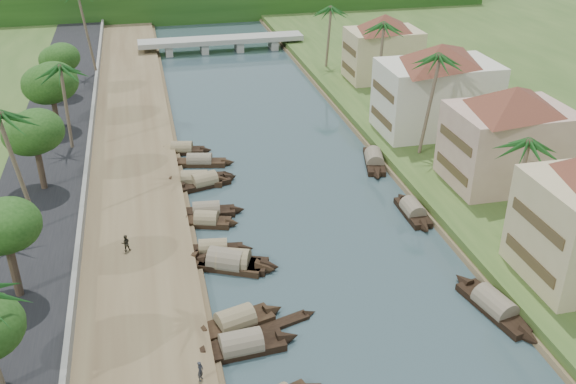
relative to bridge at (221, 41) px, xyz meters
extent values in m
plane|color=#31454A|center=(0.00, -72.00, -1.72)|extent=(220.00, 220.00, 0.00)
cube|color=brown|center=(-16.00, -52.00, -1.32)|extent=(10.00, 180.00, 0.80)
cube|color=#334F1F|center=(19.00, -52.00, -1.12)|extent=(16.00, 180.00, 1.20)
cube|color=black|center=(-24.50, -52.00, -1.02)|extent=(8.00, 180.00, 1.40)
cube|color=slate|center=(-20.20, -52.00, -0.37)|extent=(0.40, 180.00, 1.10)
cube|color=#193D10|center=(0.00, 23.00, 2.28)|extent=(120.00, 4.00, 8.00)
cube|color=gray|center=(0.00, 0.00, 0.28)|extent=(28.00, 4.00, 0.80)
cube|color=gray|center=(-9.00, 0.00, -0.82)|extent=(1.20, 3.50, 1.80)
cube|color=gray|center=(-3.00, 0.00, -0.82)|extent=(1.20, 3.50, 1.80)
cube|color=gray|center=(3.00, 0.00, -0.82)|extent=(1.20, 3.50, 1.80)
cube|color=gray|center=(9.00, 0.00, -0.82)|extent=(1.20, 3.50, 1.80)
cube|color=#4E3D24|center=(12.95, -74.00, 1.48)|extent=(0.10, 6.40, 0.90)
cube|color=#4E3D24|center=(12.95, -74.00, 4.68)|extent=(0.10, 6.40, 0.90)
cube|color=#C6A48C|center=(20.00, -58.00, 3.23)|extent=(11.00, 8.00, 7.50)
pyramid|color=brown|center=(20.00, -58.00, 8.08)|extent=(14.11, 14.11, 2.20)
cube|color=#4E3D24|center=(14.45, -58.00, 1.35)|extent=(0.10, 6.40, 0.90)
cube|color=#4E3D24|center=(14.45, -58.00, 4.35)|extent=(0.10, 6.40, 0.90)
cube|color=beige|center=(19.00, -44.00, 3.48)|extent=(13.00, 8.00, 8.00)
pyramid|color=brown|center=(19.00, -44.00, 8.58)|extent=(15.59, 15.59, 2.20)
cube|color=#4E3D24|center=(12.45, -44.00, 1.48)|extent=(0.10, 6.40, 0.90)
cube|color=#4E3D24|center=(12.45, -44.00, 4.68)|extent=(0.10, 6.40, 0.90)
cube|color=#C5B284|center=(20.00, -24.00, 2.98)|extent=(10.00, 7.00, 7.00)
pyramid|color=brown|center=(20.00, -24.00, 7.58)|extent=(12.62, 12.62, 2.20)
cube|color=#4E3D24|center=(14.95, -24.00, 1.23)|extent=(0.10, 5.60, 0.90)
cube|color=#4E3D24|center=(14.95, -24.00, 4.03)|extent=(0.10, 5.60, 0.90)
cube|color=black|center=(-9.01, -75.37, -1.52)|extent=(6.09, 2.34, 0.70)
cone|color=black|center=(-5.71, -75.12, -1.44)|extent=(1.84, 1.84, 1.90)
cone|color=black|center=(-12.32, -75.61, -1.44)|extent=(1.84, 1.84, 1.90)
cylinder|color=#7A6B5C|center=(-9.01, -75.37, -1.14)|extent=(4.69, 2.31, 1.98)
cube|color=black|center=(-9.01, -72.79, -1.52)|extent=(5.81, 3.33, 0.70)
cone|color=black|center=(-6.07, -71.94, -1.44)|extent=(2.00, 2.06, 1.85)
cone|color=black|center=(-11.94, -73.64, -1.44)|extent=(2.00, 2.06, 1.85)
cylinder|color=#897857|center=(-9.01, -72.79, -1.14)|extent=(4.58, 3.04, 1.94)
cube|color=black|center=(-8.00, -65.31, -1.52)|extent=(5.91, 3.96, 0.70)
cone|color=black|center=(-5.14, -66.41, -1.44)|extent=(2.21, 2.37, 2.09)
cone|color=black|center=(-10.86, -64.21, -1.44)|extent=(2.21, 2.37, 2.09)
cylinder|color=#897857|center=(-8.00, -65.31, -1.14)|extent=(4.72, 3.57, 2.21)
cube|color=black|center=(-8.55, -65.14, -1.52)|extent=(6.33, 4.60, 0.70)
cone|color=black|center=(-5.57, -66.63, -1.44)|extent=(2.43, 2.51, 2.12)
cone|color=black|center=(-11.54, -63.65, -1.44)|extent=(2.43, 2.51, 2.12)
cylinder|color=#7A6B5C|center=(-8.55, -65.14, -1.14)|extent=(5.10, 4.04, 2.23)
cube|color=black|center=(-9.36, -62.95, -1.52)|extent=(5.14, 2.22, 0.70)
cone|color=black|center=(-6.62, -63.32, -1.44)|extent=(1.60, 1.59, 1.57)
cone|color=black|center=(-12.10, -62.58, -1.44)|extent=(1.60, 1.59, 1.57)
cylinder|color=#897857|center=(-9.36, -62.95, -1.14)|extent=(3.99, 2.12, 1.63)
cube|color=black|center=(-9.36, -58.04, -1.52)|extent=(4.62, 2.87, 0.70)
cone|color=black|center=(-7.07, -58.78, -1.44)|extent=(1.66, 1.78, 1.59)
cone|color=black|center=(-11.65, -57.30, -1.44)|extent=(1.66, 1.78, 1.59)
cylinder|color=#897857|center=(-9.36, -58.04, -1.14)|extent=(3.67, 2.62, 1.68)
cube|color=black|center=(-9.15, -56.22, -1.52)|extent=(5.39, 2.01, 0.70)
cone|color=black|center=(-6.23, -56.47, -1.44)|extent=(1.62, 1.54, 1.58)
cone|color=black|center=(-12.07, -55.97, -1.44)|extent=(1.62, 1.54, 1.58)
cylinder|color=#7A6B5C|center=(-9.15, -56.22, -1.14)|extent=(4.15, 1.97, 1.63)
cube|color=black|center=(-9.59, -49.65, -1.52)|extent=(5.85, 2.78, 0.70)
cone|color=black|center=(-6.52, -50.18, -1.44)|extent=(1.88, 1.91, 1.84)
cone|color=black|center=(-12.66, -49.11, -1.44)|extent=(1.88, 1.91, 1.84)
cylinder|color=#897857|center=(-9.59, -49.65, -1.14)|extent=(4.56, 2.62, 1.91)
cube|color=black|center=(-8.66, -50.23, -1.52)|extent=(5.46, 3.07, 0.70)
cone|color=black|center=(-5.88, -49.47, -1.44)|extent=(1.87, 1.94, 1.76)
cone|color=black|center=(-11.43, -50.98, -1.44)|extent=(1.87, 1.94, 1.76)
cylinder|color=#897857|center=(-8.66, -50.23, -1.14)|extent=(4.30, 2.82, 1.85)
cube|color=black|center=(-8.60, -45.11, -1.52)|extent=(5.81, 2.75, 0.70)
cone|color=black|center=(-5.56, -45.79, -1.44)|extent=(1.85, 1.72, 1.58)
cone|color=black|center=(-11.64, -44.43, -1.44)|extent=(1.85, 1.72, 1.58)
cylinder|color=#7A6B5C|center=(-8.60, -45.11, -1.14)|extent=(4.53, 2.52, 1.62)
cube|color=black|center=(-10.20, -41.45, -1.52)|extent=(5.14, 2.62, 0.70)
cone|color=black|center=(-7.54, -42.04, -1.44)|extent=(1.69, 1.71, 1.60)
cone|color=black|center=(-12.87, -40.86, -1.44)|extent=(1.69, 1.71, 1.60)
cylinder|color=#897857|center=(-10.20, -41.45, -1.14)|extent=(4.02, 2.43, 1.66)
cube|color=black|center=(9.83, -75.32, -1.52)|extent=(3.19, 6.92, 0.70)
cone|color=black|center=(9.09, -71.68, -1.44)|extent=(2.05, 2.19, 1.92)
cone|color=black|center=(10.57, -78.95, -1.44)|extent=(2.05, 2.19, 1.92)
cylinder|color=#7A6B5C|center=(9.83, -75.32, -1.14)|extent=(2.95, 5.39, 1.97)
cube|color=black|center=(9.60, -60.59, -1.52)|extent=(1.79, 5.45, 0.70)
cone|color=black|center=(9.63, -57.57, -1.44)|extent=(1.57, 1.58, 1.73)
cone|color=black|center=(9.57, -63.60, -1.44)|extent=(1.57, 1.58, 1.73)
cylinder|color=#7A6B5C|center=(9.60, -60.59, -1.14)|extent=(1.84, 4.17, 1.79)
cube|color=black|center=(9.96, -49.07, -1.52)|extent=(3.40, 6.79, 0.70)
cone|color=black|center=(10.84, -45.55, -1.44)|extent=(2.08, 2.20, 1.89)
cone|color=black|center=(9.08, -52.58, -1.44)|extent=(2.08, 2.20, 1.89)
cylinder|color=#7A6B5C|center=(9.96, -49.07, -1.14)|extent=(3.10, 5.31, 1.94)
cube|color=black|center=(-5.69, -73.28, -1.62)|extent=(4.12, 2.02, 0.35)
cone|color=black|center=(-3.52, -72.63, -1.62)|extent=(1.22, 1.15, 0.90)
cone|color=black|center=(-7.87, -73.94, -1.62)|extent=(1.22, 1.15, 0.90)
cube|color=black|center=(-8.37, -48.00, -1.62)|extent=(4.45, 1.35, 0.35)
cone|color=black|center=(-5.92, -48.27, -1.62)|extent=(1.19, 0.99, 0.88)
cone|color=black|center=(-10.82, -47.73, -1.62)|extent=(1.19, 0.99, 0.88)
cylinder|color=brown|center=(16.00, -66.72, 3.65)|extent=(0.61, 0.36, 8.35)
sphere|color=#1A501A|center=(16.00, -66.72, 7.65)|extent=(3.20, 3.20, 3.20)
cylinder|color=brown|center=(15.00, -49.94, 4.90)|extent=(1.63, 0.36, 10.82)
sphere|color=#1A501A|center=(15.00, -49.94, 10.11)|extent=(3.20, 3.20, 3.20)
cylinder|color=brown|center=(16.00, -33.29, 4.61)|extent=(0.67, 0.36, 10.27)
sphere|color=#1A501A|center=(16.00, -33.29, 9.54)|extent=(3.20, 3.20, 3.20)
cylinder|color=brown|center=(-24.00, -57.74, 5.03)|extent=(1.63, 0.36, 10.68)
sphere|color=#1A501A|center=(-24.00, -57.74, 10.17)|extent=(3.20, 3.20, 3.20)
cylinder|color=brown|center=(-22.00, -40.23, 4.28)|extent=(0.50, 0.36, 9.21)
sphere|color=#1A501A|center=(-22.00, -40.23, 8.70)|extent=(3.20, 3.20, 3.20)
cylinder|color=brown|center=(14.00, -16.40, 3.97)|extent=(0.91, 0.36, 8.98)
sphere|color=#1A501A|center=(14.00, -16.40, 8.28)|extent=(3.20, 3.20, 3.20)
cylinder|color=brown|center=(-20.50, -12.99, 5.72)|extent=(1.48, 0.36, 12.06)
cylinder|color=#4F3D2D|center=(-24.00, -67.31, 1.63)|extent=(0.60, 0.60, 3.99)
ellipsoid|color=#193D10|center=(-24.00, -67.31, 5.44)|extent=(4.55, 4.55, 3.74)
cylinder|color=#4F3D2D|center=(-24.00, -49.84, 1.62)|extent=(0.60, 0.60, 3.97)
ellipsoid|color=#193D10|center=(-24.00, -49.84, 5.42)|extent=(4.95, 4.95, 4.07)
cylinder|color=#4F3D2D|center=(-24.00, -34.05, 1.52)|extent=(0.60, 0.60, 3.77)
ellipsoid|color=#193D10|center=(-24.00, -34.05, 5.12)|extent=(5.51, 5.51, 4.53)
cylinder|color=#4F3D2D|center=(-24.00, -21.99, 1.34)|extent=(0.60, 0.60, 3.41)
ellipsoid|color=#193D10|center=(-24.00, -21.99, 4.60)|extent=(4.57, 4.57, 3.76)
cylinder|color=#4F3D2D|center=(24.00, -42.86, 1.04)|extent=(0.60, 0.60, 3.19)
ellipsoid|color=#193D10|center=(24.00, -42.86, 4.08)|extent=(4.32, 4.32, 3.55)
imported|color=#26282E|center=(-12.02, -78.28, -0.21)|extent=(0.55, 0.62, 1.43)
imported|color=#322F23|center=(-16.42, -62.08, -0.18)|extent=(0.76, 0.62, 1.48)
camera|label=1|loc=(-13.50, -108.70, 28.01)|focal=40.00mm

